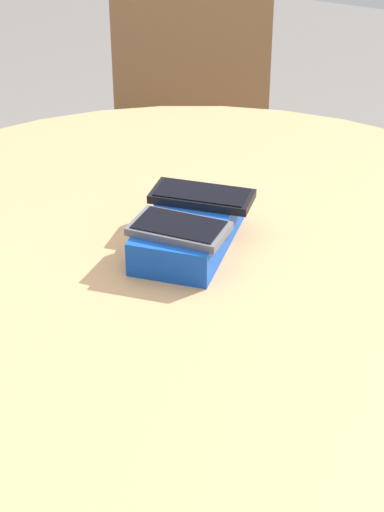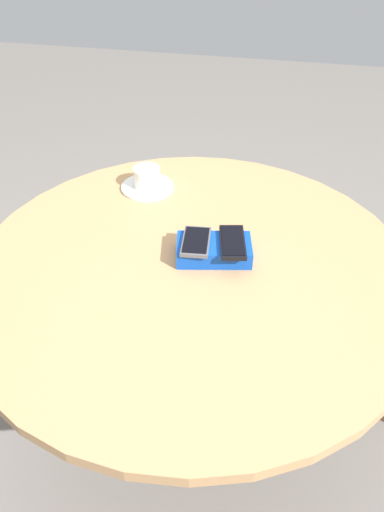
{
  "view_description": "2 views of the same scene",
  "coord_description": "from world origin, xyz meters",
  "px_view_note": "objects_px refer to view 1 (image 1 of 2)",
  "views": [
    {
      "loc": [
        0.81,
        0.43,
        1.31
      ],
      "look_at": [
        0.0,
        0.0,
        0.75
      ],
      "focal_mm": 60.0,
      "sensor_mm": 36.0,
      "label": 1
    },
    {
      "loc": [
        -0.2,
        0.96,
        1.55
      ],
      "look_at": [
        0.0,
        0.0,
        0.75
      ],
      "focal_mm": 35.0,
      "sensor_mm": 36.0,
      "label": 2
    }
  ],
  "objects_px": {
    "phone_gray": "(179,228)",
    "chair_near_window": "(192,167)",
    "phone_box": "(188,230)",
    "round_table": "(192,327)",
    "phone_black": "(202,196)"
  },
  "relations": [
    {
      "from": "round_table",
      "to": "phone_box",
      "type": "bearing_deg",
      "value": -147.12
    },
    {
      "from": "round_table",
      "to": "phone_black",
      "type": "xyz_separation_m",
      "value": [
        -0.1,
        -0.04,
        0.14
      ]
    },
    {
      "from": "phone_box",
      "to": "chair_near_window",
      "type": "relative_size",
      "value": 0.24
    },
    {
      "from": "phone_black",
      "to": "phone_gray",
      "type": "bearing_deg",
      "value": 9.43
    },
    {
      "from": "round_table",
      "to": "chair_near_window",
      "type": "height_order",
      "value": "chair_near_window"
    },
    {
      "from": "phone_black",
      "to": "chair_near_window",
      "type": "bearing_deg",
      "value": -150.83
    },
    {
      "from": "phone_black",
      "to": "phone_gray",
      "type": "relative_size",
      "value": 1.15
    },
    {
      "from": "phone_box",
      "to": "round_table",
      "type": "bearing_deg",
      "value": 32.88
    },
    {
      "from": "phone_black",
      "to": "chair_near_window",
      "type": "relative_size",
      "value": 0.17
    },
    {
      "from": "phone_box",
      "to": "phone_gray",
      "type": "distance_m",
      "value": 0.05
    },
    {
      "from": "round_table",
      "to": "phone_gray",
      "type": "relative_size",
      "value": 9.0
    },
    {
      "from": "phone_box",
      "to": "chair_near_window",
      "type": "distance_m",
      "value": 0.88
    },
    {
      "from": "phone_gray",
      "to": "chair_near_window",
      "type": "relative_size",
      "value": 0.15
    },
    {
      "from": "round_table",
      "to": "phone_box",
      "type": "xyz_separation_m",
      "value": [
        -0.05,
        -0.03,
        0.11
      ]
    },
    {
      "from": "chair_near_window",
      "to": "phone_box",
      "type": "bearing_deg",
      "value": 27.84
    }
  ]
}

